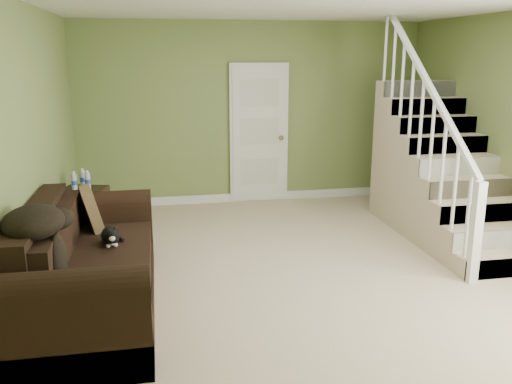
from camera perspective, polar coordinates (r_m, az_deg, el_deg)
name	(u,v)px	position (r m, az deg, el deg)	size (l,w,h in m)	color
floor	(299,269)	(5.63, 4.55, -8.07)	(5.00, 5.50, 0.01)	tan
ceiling	(305,2)	(5.22, 5.15, 19.32)	(5.00, 5.50, 0.01)	white
wall_back	(252,114)	(7.93, -0.45, 8.25)	(5.00, 0.04, 2.60)	olive
wall_front	(452,234)	(2.79, 19.93, -4.13)	(5.00, 0.04, 2.60)	olive
wall_left	(28,152)	(5.21, -22.83, 3.91)	(0.04, 5.50, 2.60)	olive
baseboard_back	(252,197)	(8.13, -0.40, -0.49)	(5.00, 0.04, 0.12)	white
baseboard_left	(46,282)	(5.54, -21.27, -8.77)	(0.04, 5.50, 0.12)	white
door	(259,134)	(7.95, 0.32, 6.13)	(0.86, 0.12, 2.02)	white
staircase	(436,179)	(7.03, 18.46, 1.28)	(1.00, 2.51, 2.82)	tan
sofa	(86,272)	(4.84, -17.50, -8.06)	(1.01, 2.34, 0.93)	black
side_table	(84,213)	(6.78, -17.62, -2.08)	(0.60, 0.60, 0.82)	black
cat	(110,236)	(4.96, -15.08, -4.49)	(0.24, 0.43, 0.21)	black
banana	(97,275)	(4.27, -16.38, -8.40)	(0.06, 0.22, 0.06)	yellow
throw_pillow	(92,209)	(5.42, -16.88, -1.69)	(0.10, 0.40, 0.40)	#513820
throw_blanket	(33,222)	(4.25, -22.39, -2.95)	(0.43, 0.56, 0.23)	black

